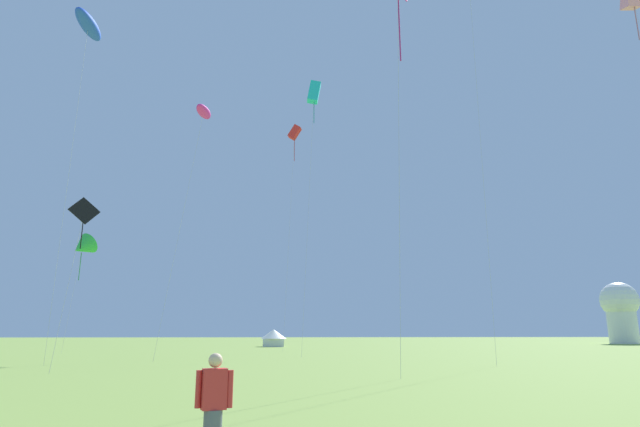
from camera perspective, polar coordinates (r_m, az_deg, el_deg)
name	(u,v)px	position (r m, az deg, el deg)	size (l,w,h in m)	color
kite_green_delta	(82,247)	(58.47, -25.25, -3.44)	(3.45, 3.63, 12.18)	green
kite_cyan_box	(314,93)	(51.27, -0.68, 13.45)	(1.82, 2.34, 26.19)	#1EB7CC
kite_black_diamond	(84,214)	(31.93, -25.09, -0.02)	(1.47, 2.24, 9.69)	black
kite_blue_parafoil	(88,25)	(44.41, -24.66, 18.76)	(1.77, 4.14, 25.42)	blue
kite_red_box	(295,133)	(60.02, -2.88, 9.04)	(1.84, 1.92, 25.76)	red
kite_magenta_parafoil	(204,112)	(43.10, -12.99, 11.09)	(2.96, 3.03, 20.00)	#E02DA3
person_spectator	(213,413)	(8.39, -11.96, -21.19)	(0.57, 0.32, 1.73)	#565B66
festival_tent_center	(274,337)	(74.38, -5.25, -13.71)	(3.69, 3.69, 2.40)	white
observatory_dome	(620,309)	(106.64, 30.78, -9.25)	(6.40, 6.40, 10.80)	white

